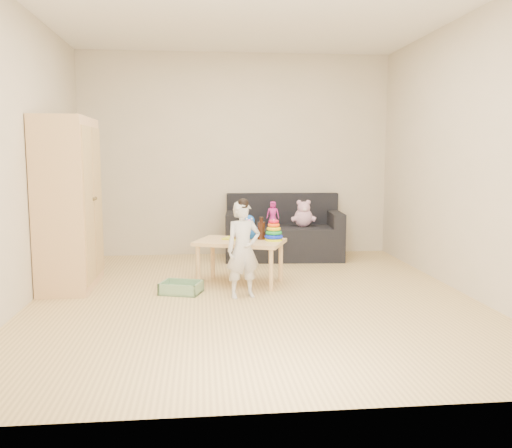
{
  "coord_description": "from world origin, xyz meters",
  "views": [
    {
      "loc": [
        -0.48,
        -4.83,
        1.3
      ],
      "look_at": [
        0.05,
        0.25,
        0.65
      ],
      "focal_mm": 38.0,
      "sensor_mm": 36.0,
      "label": 1
    }
  ],
  "objects": [
    {
      "name": "room",
      "position": [
        0.0,
        0.0,
        1.3
      ],
      "size": [
        4.5,
        4.5,
        4.5
      ],
      "color": "#DDBA77",
      "rests_on": "ground"
    },
    {
      "name": "wardrobe",
      "position": [
        -1.76,
        0.59,
        0.83
      ],
      "size": [
        0.46,
        0.92,
        1.66
      ],
      "primitive_type": "cube",
      "color": "tan",
      "rests_on": "ground"
    },
    {
      "name": "sofa",
      "position": [
        0.57,
        1.87,
        0.2
      ],
      "size": [
        1.5,
        0.84,
        0.41
      ],
      "primitive_type": "cube",
      "rotation": [
        0.0,
        0.0,
        -0.08
      ],
      "color": "black",
      "rests_on": "ground"
    },
    {
      "name": "play_table",
      "position": [
        -0.08,
        0.54,
        0.22
      ],
      "size": [
        0.99,
        0.81,
        0.45
      ],
      "primitive_type": "cube",
      "rotation": [
        0.0,
        0.0,
        -0.37
      ],
      "color": "#E2BF7C",
      "rests_on": "ground"
    },
    {
      "name": "storage_bin",
      "position": [
        -0.67,
        0.22,
        0.06
      ],
      "size": [
        0.44,
        0.38,
        0.11
      ],
      "primitive_type": null,
      "rotation": [
        0.0,
        0.0,
        -0.31
      ],
      "color": "gray",
      "rests_on": "ground"
    },
    {
      "name": "toddler",
      "position": [
        -0.09,
        0.02,
        0.43
      ],
      "size": [
        0.36,
        0.29,
        0.87
      ],
      "primitive_type": "imported",
      "rotation": [
        0.0,
        0.0,
        0.25
      ],
      "color": "beige",
      "rests_on": "ground"
    },
    {
      "name": "pink_bear",
      "position": [
        0.81,
        1.82,
        0.55
      ],
      "size": [
        0.31,
        0.29,
        0.28
      ],
      "primitive_type": null,
      "rotation": [
        0.0,
        0.0,
        -0.4
      ],
      "color": "#D69EBE",
      "rests_on": "sofa"
    },
    {
      "name": "doll",
      "position": [
        0.43,
        1.85,
        0.56
      ],
      "size": [
        0.17,
        0.13,
        0.31
      ],
      "primitive_type": "imported",
      "rotation": [
        0.0,
        0.0,
        -0.16
      ],
      "color": "#E12A9E",
      "rests_on": "sofa"
    },
    {
      "name": "ring_stacker",
      "position": [
        0.25,
        0.49,
        0.53
      ],
      "size": [
        0.19,
        0.19,
        0.21
      ],
      "color": "#EFFF0D",
      "rests_on": "play_table"
    },
    {
      "name": "brown_bottle",
      "position": [
        0.14,
        0.59,
        0.55
      ],
      "size": [
        0.08,
        0.08,
        0.23
      ],
      "color": "black",
      "rests_on": "play_table"
    },
    {
      "name": "blue_plush",
      "position": [
        0.01,
        0.63,
        0.57
      ],
      "size": [
        0.23,
        0.2,
        0.25
      ],
      "primitive_type": null,
      "rotation": [
        0.0,
        0.0,
        -0.18
      ],
      "color": "blue",
      "rests_on": "play_table"
    },
    {
      "name": "wooden_figure",
      "position": [
        -0.13,
        0.54,
        0.51
      ],
      "size": [
        0.06,
        0.05,
        0.11
      ],
      "primitive_type": null,
      "rotation": [
        0.0,
        0.0,
        -0.38
      ],
      "color": "brown",
      "rests_on": "play_table"
    },
    {
      "name": "yellow_book",
      "position": [
        -0.13,
        0.64,
        0.46
      ],
      "size": [
        0.27,
        0.27,
        0.01
      ],
      "primitive_type": "cube",
      "rotation": [
        0.0,
        0.0,
        -0.51
      ],
      "color": "#E7F319",
      "rests_on": "play_table"
    }
  ]
}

